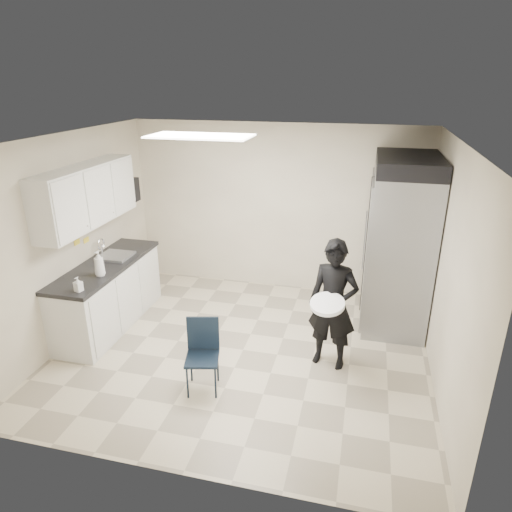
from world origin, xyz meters
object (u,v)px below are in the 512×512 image
(lower_counter, at_px, (109,296))
(commercial_fridge, at_px, (399,250))
(folding_chair, at_px, (202,359))
(man_tuxedo, at_px, (333,305))

(lower_counter, xyz_separation_m, commercial_fridge, (3.78, 1.07, 0.62))
(folding_chair, height_order, man_tuxedo, man_tuxedo)
(commercial_fridge, height_order, man_tuxedo, commercial_fridge)
(lower_counter, bearing_deg, commercial_fridge, 15.88)
(folding_chair, distance_m, man_tuxedo, 1.59)
(lower_counter, bearing_deg, folding_chair, -31.22)
(lower_counter, height_order, folding_chair, lower_counter)
(man_tuxedo, bearing_deg, lower_counter, -173.03)
(commercial_fridge, bearing_deg, lower_counter, -164.12)
(man_tuxedo, bearing_deg, folding_chair, -136.28)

